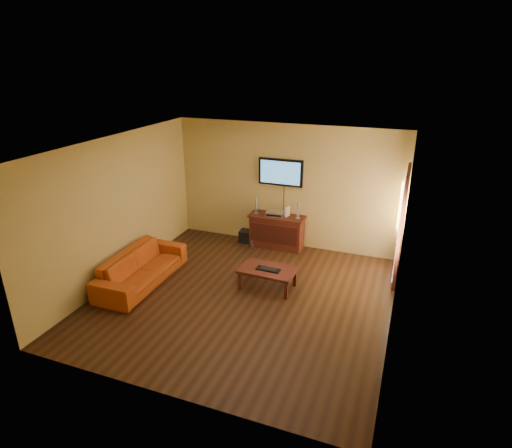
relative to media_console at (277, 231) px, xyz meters
The scene contains 14 objects.
ground_plane 2.29m from the media_console, 86.82° to the right, with size 5.00×5.00×0.00m, color black.
room_walls 2.10m from the media_console, 85.61° to the right, with size 5.00×5.00×5.00m.
french_door 2.73m from the media_console, 12.22° to the right, with size 0.07×1.02×2.22m.
media_console is the anchor object (origin of this frame).
television 1.31m from the media_console, 90.00° to the left, with size 0.98×0.08×0.58m.
coffee_table 1.81m from the media_console, 77.04° to the right, with size 1.04×0.65×0.38m.
sofa 3.05m from the media_console, 127.94° to the right, with size 2.06×0.60×0.81m, color #BB4914.
speaker_left 0.73m from the media_console, behind, with size 0.11×0.11×0.38m.
speaker_right 0.70m from the media_console, ahead, with size 0.10×0.10×0.35m.
av_receiver 0.41m from the media_console, behind, with size 0.38×0.27×0.09m, color silver.
game_console 0.52m from the media_console, 11.10° to the left, with size 0.04×0.16×0.21m, color white.
subwoofer 0.78m from the media_console, behind, with size 0.27×0.27×0.27m, color black.
bottle 0.62m from the media_console, 147.92° to the right, with size 0.07×0.07×0.21m.
keyboard 1.84m from the media_console, 76.65° to the right, with size 0.45×0.18×0.03m.
Camera 1 is at (2.53, -6.06, 4.02)m, focal length 30.00 mm.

